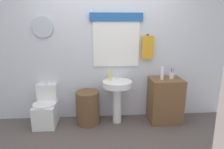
# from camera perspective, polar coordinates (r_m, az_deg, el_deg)

# --- Properties ---
(back_wall) EXTENTS (4.40, 0.18, 2.60)m
(back_wall) POSITION_cam_1_polar(r_m,az_deg,el_deg) (3.43, -1.70, 8.10)
(back_wall) COLOR silver
(back_wall) RESTS_ON ground_plane
(toilet) EXTENTS (0.38, 0.51, 0.71)m
(toilet) POSITION_cam_1_polar(r_m,az_deg,el_deg) (3.57, -18.93, -9.70)
(toilet) COLOR white
(toilet) RESTS_ON ground_plane
(laundry_hamper) EXTENTS (0.40, 0.40, 0.58)m
(laundry_hamper) POSITION_cam_1_polar(r_m,az_deg,el_deg) (3.42, -7.23, -9.76)
(laundry_hamper) COLOR brown
(laundry_hamper) RESTS_ON ground_plane
(pedestal_sink) EXTENTS (0.50, 0.50, 0.76)m
(pedestal_sink) POSITION_cam_1_polar(r_m,az_deg,el_deg) (3.32, 1.54, -5.15)
(pedestal_sink) COLOR white
(pedestal_sink) RESTS_ON ground_plane
(faucet) EXTENTS (0.03, 0.03, 0.10)m
(faucet) POSITION_cam_1_polar(r_m,az_deg,el_deg) (3.36, 1.38, -0.58)
(faucet) COLOR silver
(faucet) RESTS_ON pedestal_sink
(wooden_cabinet) EXTENTS (0.55, 0.44, 0.78)m
(wooden_cabinet) POSITION_cam_1_polar(r_m,az_deg,el_deg) (3.56, 15.50, -7.37)
(wooden_cabinet) COLOR brown
(wooden_cabinet) RESTS_ON ground_plane
(soap_bottle) EXTENTS (0.05, 0.05, 0.18)m
(soap_bottle) POSITION_cam_1_polar(r_m,az_deg,el_deg) (3.27, -0.60, -0.24)
(soap_bottle) COLOR #DBD166
(soap_bottle) RESTS_ON pedestal_sink
(lotion_bottle) EXTENTS (0.05, 0.05, 0.22)m
(lotion_bottle) POSITION_cam_1_polar(r_m,az_deg,el_deg) (3.34, 14.74, 0.29)
(lotion_bottle) COLOR white
(lotion_bottle) RESTS_ON wooden_cabinet
(toothbrush_cup) EXTENTS (0.08, 0.08, 0.19)m
(toothbrush_cup) POSITION_cam_1_polar(r_m,az_deg,el_deg) (3.48, 17.37, -0.31)
(toothbrush_cup) COLOR silver
(toothbrush_cup) RESTS_ON wooden_cabinet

